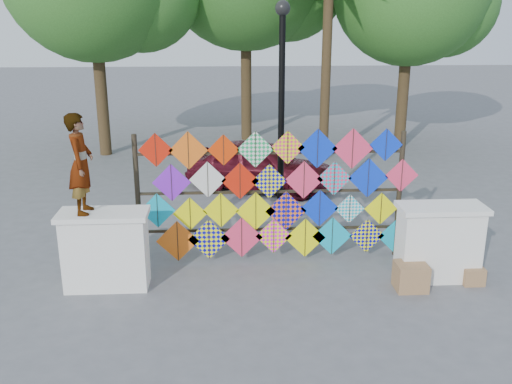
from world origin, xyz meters
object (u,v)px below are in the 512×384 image
vendor_woman (81,164)px  lamppost (281,99)px  kite_rack (275,196)px  sedan (260,165)px

vendor_woman → lamppost: 3.99m
vendor_woman → kite_rack: bearing=-74.1°
kite_rack → vendor_woman: bearing=-163.1°
vendor_woman → sedan: 6.24m
sedan → lamppost: size_ratio=0.81×
sedan → lamppost: lamppost is taller
kite_rack → vendor_woman: 3.29m
vendor_woman → lamppost: bearing=-57.1°
vendor_woman → lamppost: (3.26, 2.20, 0.63)m
vendor_woman → sedan: (3.06, 5.25, -1.44)m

